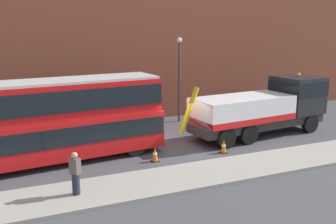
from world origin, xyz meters
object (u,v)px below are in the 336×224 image
pedestrian_onlooker (75,174)px  traffic_cone_near_bus (155,155)px  recovery_tow_truck (265,107)px  double_decker_bus (51,118)px  traffic_cone_midway (224,147)px  street_lamp (179,72)px

pedestrian_onlooker → traffic_cone_near_bus: size_ratio=2.38×
recovery_tow_truck → pedestrian_onlooker: recovery_tow_truck is taller
double_decker_bus → traffic_cone_midway: size_ratio=15.55×
double_decker_bus → traffic_cone_near_bus: (4.61, -1.84, -1.89)m
traffic_cone_midway → recovery_tow_truck: bearing=26.7°
recovery_tow_truck → street_lamp: 6.37m
pedestrian_onlooker → traffic_cone_near_bus: 5.07m
double_decker_bus → traffic_cone_near_bus: 5.31m
traffic_cone_midway → street_lamp: size_ratio=0.12×
double_decker_bus → pedestrian_onlooker: (0.31, -4.45, -1.25)m
pedestrian_onlooker → traffic_cone_midway: (8.11, 2.40, -0.64)m
pedestrian_onlooker → traffic_cone_near_bus: (4.30, 2.61, -0.64)m
double_decker_bus → street_lamp: bearing=23.5°
double_decker_bus → street_lamp: 10.57m
recovery_tow_truck → traffic_cone_near_bus: recovery_tow_truck is taller
double_decker_bus → pedestrian_onlooker: double_decker_bus is taller
traffic_cone_near_bus → traffic_cone_midway: bearing=-3.1°
pedestrian_onlooker → traffic_cone_midway: bearing=-19.0°
recovery_tow_truck → street_lamp: (-3.43, 5.09, 1.71)m
street_lamp → pedestrian_onlooker: bearing=-132.7°
recovery_tow_truck → traffic_cone_near_bus: (-7.98, -1.89, -1.42)m
double_decker_bus → street_lamp: size_ratio=1.92×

